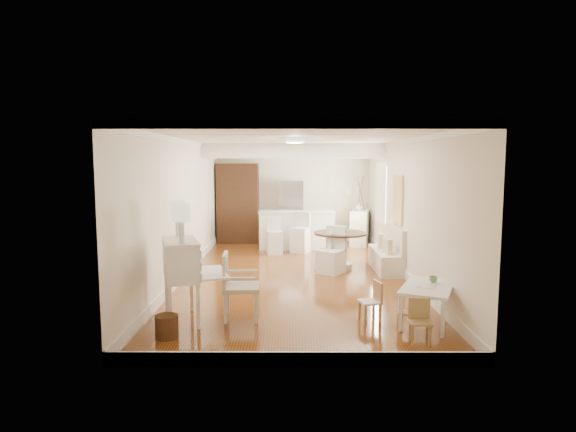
{
  "coord_description": "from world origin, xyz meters",
  "views": [
    {
      "loc": [
        -0.11,
        -9.79,
        2.34
      ],
      "look_at": [
        -0.13,
        0.3,
        1.21
      ],
      "focal_mm": 30.0,
      "sensor_mm": 36.0,
      "label": 1
    }
  ],
  "objects_px": {
    "pantry_cabinet": "(238,203)",
    "breakfast_counter": "(297,230)",
    "kids_chair_c": "(420,322)",
    "kids_chair_a": "(406,312)",
    "sideboard": "(360,228)",
    "secretary_bureau": "(181,281)",
    "kids_table": "(427,305)",
    "dining_table": "(340,250)",
    "gustavian_armchair": "(241,286)",
    "bar_stool_left": "(275,236)",
    "slip_chair_near": "(331,250)",
    "bar_stool_right": "(300,233)",
    "fridge": "(303,212)",
    "kids_chair_b": "(370,301)",
    "slip_chair_far": "(327,250)",
    "wicker_basket": "(167,327)"
  },
  "relations": [
    {
      "from": "secretary_bureau",
      "to": "kids_chair_c",
      "type": "distance_m",
      "value": 3.42
    },
    {
      "from": "kids_table",
      "to": "slip_chair_near",
      "type": "xyz_separation_m",
      "value": [
        -1.12,
        3.17,
        0.22
      ]
    },
    {
      "from": "gustavian_armchair",
      "to": "dining_table",
      "type": "distance_m",
      "value": 3.96
    },
    {
      "from": "pantry_cabinet",
      "to": "breakfast_counter",
      "type": "bearing_deg",
      "value": -32.43
    },
    {
      "from": "gustavian_armchair",
      "to": "kids_chair_b",
      "type": "height_order",
      "value": "gustavian_armchair"
    },
    {
      "from": "secretary_bureau",
      "to": "slip_chair_near",
      "type": "xyz_separation_m",
      "value": [
        2.48,
        3.08,
        -0.11
      ]
    },
    {
      "from": "kids_chair_a",
      "to": "bar_stool_left",
      "type": "relative_size",
      "value": 0.53
    },
    {
      "from": "secretary_bureau",
      "to": "kids_table",
      "type": "distance_m",
      "value": 3.62
    },
    {
      "from": "breakfast_counter",
      "to": "kids_chair_a",
      "type": "bearing_deg",
      "value": -77.28
    },
    {
      "from": "kids_chair_b",
      "to": "dining_table",
      "type": "xyz_separation_m",
      "value": [
        -0.05,
        3.61,
        0.1
      ]
    },
    {
      "from": "bar_stool_right",
      "to": "kids_table",
      "type": "bearing_deg",
      "value": -49.82
    },
    {
      "from": "slip_chair_far",
      "to": "sideboard",
      "type": "xyz_separation_m",
      "value": [
        1.18,
        3.15,
        0.07
      ]
    },
    {
      "from": "kids_chair_a",
      "to": "sideboard",
      "type": "bearing_deg",
      "value": -173.59
    },
    {
      "from": "wicker_basket",
      "to": "breakfast_counter",
      "type": "height_order",
      "value": "breakfast_counter"
    },
    {
      "from": "dining_table",
      "to": "pantry_cabinet",
      "type": "xyz_separation_m",
      "value": [
        -2.63,
        3.44,
        0.75
      ]
    },
    {
      "from": "kids_chair_c",
      "to": "sideboard",
      "type": "distance_m",
      "value": 7.52
    },
    {
      "from": "slip_chair_near",
      "to": "kids_chair_a",
      "type": "bearing_deg",
      "value": -41.26
    },
    {
      "from": "gustavian_armchair",
      "to": "kids_chair_a",
      "type": "bearing_deg",
      "value": -104.36
    },
    {
      "from": "fridge",
      "to": "kids_chair_b",
      "type": "bearing_deg",
      "value": -83.64
    },
    {
      "from": "kids_chair_b",
      "to": "slip_chair_near",
      "type": "bearing_deg",
      "value": 171.43
    },
    {
      "from": "slip_chair_far",
      "to": "pantry_cabinet",
      "type": "bearing_deg",
      "value": -109.56
    },
    {
      "from": "slip_chair_near",
      "to": "fridge",
      "type": "distance_m",
      "value": 4.0
    },
    {
      "from": "kids_chair_c",
      "to": "kids_chair_a",
      "type": "bearing_deg",
      "value": 102.34
    },
    {
      "from": "secretary_bureau",
      "to": "kids_table",
      "type": "xyz_separation_m",
      "value": [
        3.6,
        -0.1,
        -0.33
      ]
    },
    {
      "from": "kids_chair_c",
      "to": "slip_chair_far",
      "type": "distance_m",
      "value": 4.45
    },
    {
      "from": "kids_chair_c",
      "to": "pantry_cabinet",
      "type": "bearing_deg",
      "value": 117.87
    },
    {
      "from": "dining_table",
      "to": "bar_stool_right",
      "type": "bearing_deg",
      "value": 115.2
    },
    {
      "from": "gustavian_armchair",
      "to": "fridge",
      "type": "bearing_deg",
      "value": -12.38
    },
    {
      "from": "gustavian_armchair",
      "to": "kids_table",
      "type": "xyz_separation_m",
      "value": [
        2.73,
        -0.21,
        -0.22
      ]
    },
    {
      "from": "bar_stool_right",
      "to": "bar_stool_left",
      "type": "bearing_deg",
      "value": -136.44
    },
    {
      "from": "slip_chair_near",
      "to": "slip_chair_far",
      "type": "distance_m",
      "value": 0.41
    },
    {
      "from": "bar_stool_right",
      "to": "wicker_basket",
      "type": "bearing_deg",
      "value": -84.62
    },
    {
      "from": "secretary_bureau",
      "to": "gustavian_armchair",
      "type": "distance_m",
      "value": 0.89
    },
    {
      "from": "kids_chair_a",
      "to": "kids_chair_b",
      "type": "xyz_separation_m",
      "value": [
        -0.45,
        0.36,
        0.05
      ]
    },
    {
      "from": "wicker_basket",
      "to": "slip_chair_near",
      "type": "xyz_separation_m",
      "value": [
        2.53,
        3.77,
        0.34
      ]
    },
    {
      "from": "dining_table",
      "to": "bar_stool_left",
      "type": "xyz_separation_m",
      "value": [
        -1.5,
        1.56,
        0.08
      ]
    },
    {
      "from": "slip_chair_near",
      "to": "pantry_cabinet",
      "type": "distance_m",
      "value": 4.68
    },
    {
      "from": "kids_table",
      "to": "dining_table",
      "type": "bearing_deg",
      "value": 103.22
    },
    {
      "from": "bar_stool_left",
      "to": "fridge",
      "type": "bearing_deg",
      "value": 58.55
    },
    {
      "from": "secretary_bureau",
      "to": "breakfast_counter",
      "type": "height_order",
      "value": "secretary_bureau"
    },
    {
      "from": "fridge",
      "to": "wicker_basket",
      "type": "bearing_deg",
      "value": -104.86
    },
    {
      "from": "kids_chair_a",
      "to": "bar_stool_left",
      "type": "xyz_separation_m",
      "value": [
        -2.01,
        5.53,
        0.22
      ]
    },
    {
      "from": "slip_chair_far",
      "to": "breakfast_counter",
      "type": "height_order",
      "value": "breakfast_counter"
    },
    {
      "from": "breakfast_counter",
      "to": "dining_table",
      "type": "bearing_deg",
      "value": -68.56
    },
    {
      "from": "bar_stool_left",
      "to": "fridge",
      "type": "xyz_separation_m",
      "value": [
        0.78,
        1.85,
        0.43
      ]
    },
    {
      "from": "kids_chair_c",
      "to": "dining_table",
      "type": "height_order",
      "value": "dining_table"
    },
    {
      "from": "breakfast_counter",
      "to": "bar_stool_left",
      "type": "height_order",
      "value": "breakfast_counter"
    },
    {
      "from": "wicker_basket",
      "to": "kids_table",
      "type": "height_order",
      "value": "kids_table"
    },
    {
      "from": "kids_chair_b",
      "to": "kids_chair_c",
      "type": "distance_m",
      "value": 1.02
    },
    {
      "from": "kids_chair_c",
      "to": "bar_stool_left",
      "type": "distance_m",
      "value": 6.4
    }
  ]
}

